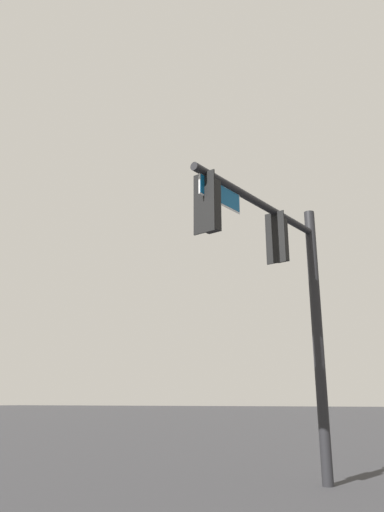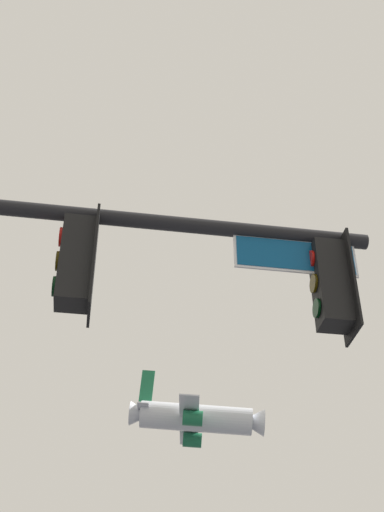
{
  "view_description": "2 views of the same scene",
  "coord_description": "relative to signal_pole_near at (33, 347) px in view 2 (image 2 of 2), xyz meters",
  "views": [
    {
      "loc": [
        6.18,
        -2.5,
        1.98
      ],
      "look_at": [
        -2.63,
        -6.68,
        4.83
      ],
      "focal_mm": 35.0,
      "sensor_mm": 36.0,
      "label": 1
    },
    {
      "loc": [
        -6.5,
        -11.88,
        1.32
      ],
      "look_at": [
        -3.47,
        -4.35,
        7.25
      ],
      "focal_mm": 50.0,
      "sensor_mm": 36.0,
      "label": 2
    }
  ],
  "objects": [
    {
      "name": "signal_pole_near",
      "position": [
        0.0,
        0.0,
        0.0
      ],
      "size": [
        5.24,
        1.52,
        7.1
      ],
      "color": "black",
      "rests_on": "ground_plane"
    },
    {
      "name": "airplane",
      "position": [
        36.56,
        84.49,
        38.86
      ],
      "size": [
        19.94,
        17.7,
        10.7
      ],
      "color": "silver"
    }
  ]
}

